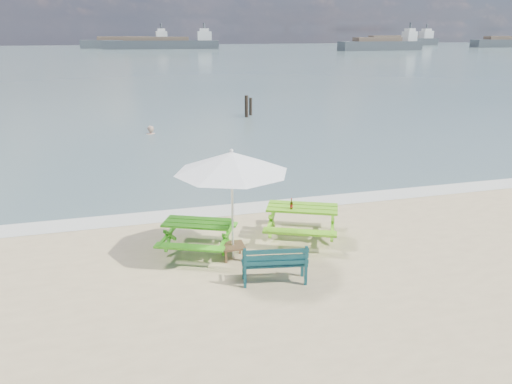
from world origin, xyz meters
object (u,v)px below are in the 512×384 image
object	(u,v)px
picnic_table_right	(302,223)
park_bench	(274,270)
side_table	(233,251)
picnic_table_left	(198,237)
beer_bottle	(291,206)
swimmer	(151,144)
patio_umbrella	(232,162)

from	to	relation	value
picnic_table_right	park_bench	bearing A→B (deg)	-123.99
park_bench	side_table	world-z (taller)	park_bench
picnic_table_left	beer_bottle	distance (m)	2.26
side_table	park_bench	bearing A→B (deg)	-66.81
picnic_table_right	swimmer	world-z (taller)	picnic_table_right
park_bench	patio_umbrella	xyz separation A→B (m)	(-0.54, 1.26, 1.91)
picnic_table_left	park_bench	xyz separation A→B (m)	(1.21, -1.81, -0.10)
park_bench	side_table	distance (m)	1.37
park_bench	beer_bottle	bearing A→B (deg)	61.65
side_table	swimmer	size ratio (longest dim) A/B	0.28
patio_umbrella	swimmer	distance (m)	14.58
picnic_table_left	swimmer	xyz separation A→B (m)	(-0.06, 13.77, -0.82)
picnic_table_right	patio_umbrella	size ratio (longest dim) A/B	0.95
side_table	swimmer	distance (m)	14.35
picnic_table_right	beer_bottle	bearing A→B (deg)	-163.51
park_bench	picnic_table_right	bearing A→B (deg)	56.01
park_bench	swimmer	xyz separation A→B (m)	(-1.27, 15.58, -0.72)
picnic_table_left	picnic_table_right	distance (m)	2.51
park_bench	swimmer	bearing A→B (deg)	94.65
side_table	swimmer	bearing A→B (deg)	92.91
picnic_table_left	swimmer	bearing A→B (deg)	90.24
side_table	beer_bottle	size ratio (longest dim) A/B	1.90
picnic_table_right	park_bench	size ratio (longest dim) A/B	1.77
park_bench	beer_bottle	world-z (taller)	beer_bottle
picnic_table_right	side_table	world-z (taller)	picnic_table_right
picnic_table_right	side_table	distance (m)	1.96
park_bench	patio_umbrella	world-z (taller)	patio_umbrella
picnic_table_right	side_table	bearing A→B (deg)	-160.22
park_bench	beer_bottle	xyz separation A→B (m)	(0.99, 1.83, 0.63)
swimmer	park_bench	bearing A→B (deg)	-85.35
picnic_table_left	side_table	world-z (taller)	picnic_table_left
picnic_table_right	patio_umbrella	bearing A→B (deg)	-160.22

